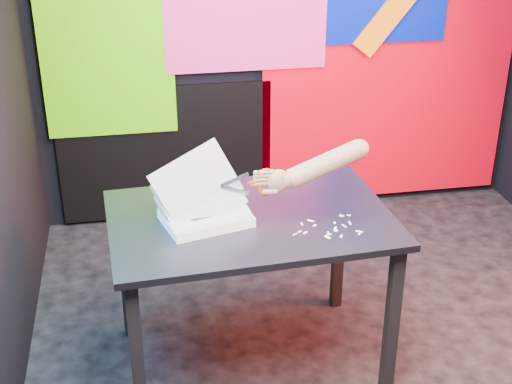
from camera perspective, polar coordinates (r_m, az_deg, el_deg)
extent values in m
cube|color=#2B2B2E|center=(3.50, 7.59, -12.14)|extent=(3.00, 3.00, 0.01)
cube|color=#C80011|center=(4.56, 10.56, 8.97)|extent=(1.60, 0.02, 1.60)
cube|color=#F12C8B|center=(4.19, -0.80, 14.98)|extent=(0.95, 0.02, 0.80)
cube|color=#50D200|center=(4.19, -11.84, 10.95)|extent=(0.75, 0.02, 1.00)
cube|color=black|center=(4.41, -7.20, 3.13)|extent=(1.30, 0.02, 0.85)
cube|color=black|center=(2.86, -9.48, -13.08)|extent=(0.05, 0.05, 0.72)
cube|color=black|center=(3.40, -10.46, -6.17)|extent=(0.05, 0.05, 0.72)
cube|color=black|center=(3.07, 10.82, -10.12)|extent=(0.05, 0.05, 0.72)
cube|color=black|center=(3.58, 6.62, -4.13)|extent=(0.05, 0.05, 0.72)
cube|color=black|center=(2.98, -0.45, -2.20)|extent=(1.22, 0.85, 0.03)
cube|color=silver|center=(2.93, -4.03, -2.08)|extent=(0.39, 0.32, 0.04)
cube|color=white|center=(2.92, -4.04, -1.71)|extent=(0.39, 0.32, 0.00)
cube|color=white|center=(2.92, -4.04, -1.63)|extent=(0.38, 0.31, 0.10)
cube|color=white|center=(2.92, -4.29, -1.10)|extent=(0.39, 0.29, 0.18)
cube|color=white|center=(2.91, -4.55, -0.16)|extent=(0.40, 0.26, 0.25)
cube|color=white|center=(2.90, -4.81, 0.76)|extent=(0.40, 0.22, 0.30)
cylinder|color=#303034|center=(2.78, -6.11, -3.27)|extent=(0.01, 0.01, 0.00)
cylinder|color=#303034|center=(2.79, -5.58, -3.16)|extent=(0.01, 0.01, 0.00)
cylinder|color=#303034|center=(2.80, -5.05, -3.04)|extent=(0.01, 0.01, 0.00)
cylinder|color=#303034|center=(2.80, -4.52, -2.93)|extent=(0.01, 0.01, 0.00)
cylinder|color=#303034|center=(2.81, -4.00, -2.82)|extent=(0.01, 0.01, 0.00)
cylinder|color=#303034|center=(2.82, -3.48, -2.71)|extent=(0.01, 0.01, 0.00)
cylinder|color=#303034|center=(2.83, -2.96, -2.60)|extent=(0.01, 0.01, 0.00)
cylinder|color=#303034|center=(2.84, -2.45, -2.49)|extent=(0.01, 0.01, 0.00)
cylinder|color=#303034|center=(2.85, -1.94, -2.38)|extent=(0.01, 0.01, 0.00)
cylinder|color=#303034|center=(2.86, -1.43, -2.28)|extent=(0.01, 0.01, 0.00)
cylinder|color=#303034|center=(2.87, -0.93, -2.17)|extent=(0.01, 0.01, 0.00)
cylinder|color=#303034|center=(2.88, -0.43, -2.06)|extent=(0.01, 0.01, 0.00)
cylinder|color=#303034|center=(2.97, -7.54, -1.34)|extent=(0.01, 0.01, 0.00)
cylinder|color=#303034|center=(2.98, -7.04, -1.24)|extent=(0.01, 0.01, 0.00)
cylinder|color=#303034|center=(2.99, -6.54, -1.14)|extent=(0.01, 0.01, 0.00)
cylinder|color=#303034|center=(2.99, -6.04, -1.04)|extent=(0.01, 0.01, 0.00)
cylinder|color=#303034|center=(3.00, -5.55, -0.95)|extent=(0.01, 0.01, 0.00)
cylinder|color=#303034|center=(3.01, -5.06, -0.85)|extent=(0.01, 0.01, 0.00)
cylinder|color=#303034|center=(3.02, -4.57, -0.75)|extent=(0.01, 0.01, 0.00)
cylinder|color=#303034|center=(3.02, -4.08, -0.65)|extent=(0.01, 0.01, 0.00)
cylinder|color=#303034|center=(3.03, -3.60, -0.56)|extent=(0.01, 0.01, 0.00)
cylinder|color=#303034|center=(3.04, -3.12, -0.46)|extent=(0.01, 0.01, 0.00)
cylinder|color=#303034|center=(3.05, -2.64, -0.37)|extent=(0.01, 0.01, 0.00)
cylinder|color=#303034|center=(3.06, -2.17, -0.27)|extent=(0.01, 0.01, 0.00)
cube|color=black|center=(2.93, -5.81, -1.63)|extent=(0.06, 0.03, 0.00)
cube|color=black|center=(2.95, -3.91, -1.41)|extent=(0.05, 0.02, 0.00)
cube|color=black|center=(2.88, -4.45, -2.12)|extent=(0.08, 0.03, 0.00)
cube|color=silver|center=(2.91, -1.71, 0.98)|extent=(0.12, 0.00, 0.06)
cube|color=silver|center=(2.93, -1.70, 0.19)|extent=(0.12, 0.00, 0.06)
cylinder|color=silver|center=(2.93, -0.59, 0.67)|extent=(0.01, 0.01, 0.01)
cube|color=#CF3805|center=(2.94, -0.18, 0.54)|extent=(0.05, 0.01, 0.02)
cube|color=#CF3805|center=(2.93, -0.18, 0.86)|extent=(0.05, 0.01, 0.02)
torus|color=#CF3805|center=(2.93, 0.79, 1.33)|extent=(0.07, 0.01, 0.07)
torus|color=#CF3805|center=(2.95, 0.78, 0.23)|extent=(0.07, 0.01, 0.07)
ellipsoid|color=#A07B58|center=(2.95, 1.79, 0.86)|extent=(0.10, 0.06, 0.11)
cylinder|color=#A07B58|center=(2.94, 0.79, 0.70)|extent=(0.08, 0.02, 0.02)
cylinder|color=#A07B58|center=(2.94, 0.79, 1.04)|extent=(0.07, 0.02, 0.02)
cylinder|color=#A07B58|center=(2.93, 0.79, 1.34)|extent=(0.07, 0.02, 0.02)
cylinder|color=#A07B58|center=(2.92, 0.79, 1.60)|extent=(0.06, 0.02, 0.02)
cylinder|color=#A07B58|center=(2.95, 1.13, 0.03)|extent=(0.07, 0.04, 0.03)
cylinder|color=#A07B58|center=(2.96, 2.75, 1.00)|extent=(0.06, 0.07, 0.07)
cylinder|color=#A07B58|center=(2.97, 5.53, 2.23)|extent=(0.33, 0.09, 0.20)
sphere|color=#A07B58|center=(2.99, 8.29, 3.44)|extent=(0.08, 0.08, 0.08)
cube|color=white|center=(3.01, 7.43, -1.86)|extent=(0.02, 0.01, 0.00)
cube|color=white|center=(2.89, 8.27, -3.15)|extent=(0.03, 0.02, 0.00)
cube|color=white|center=(2.85, 6.83, -3.53)|extent=(0.02, 0.02, 0.00)
cube|color=white|center=(2.90, 6.36, -2.92)|extent=(0.02, 0.03, 0.00)
cube|color=white|center=(2.91, 4.71, -2.68)|extent=(0.02, 0.02, 0.00)
cube|color=white|center=(2.92, 7.06, -2.71)|extent=(0.02, 0.03, 0.00)
cube|color=white|center=(2.84, 3.11, -3.40)|extent=(0.02, 0.01, 0.00)
cube|color=white|center=(2.94, 6.31, -2.46)|extent=(0.01, 0.02, 0.00)
cube|color=white|center=(2.88, 6.42, -3.09)|extent=(0.02, 0.02, 0.00)
cube|color=white|center=(2.86, 3.96, -3.27)|extent=(0.02, 0.02, 0.00)
cube|color=white|center=(2.86, 5.80, -3.26)|extent=(0.01, 0.02, 0.00)
cube|color=white|center=(2.92, 3.68, -2.56)|extent=(0.01, 0.02, 0.00)
cube|color=white|center=(2.87, 8.27, -3.32)|extent=(0.02, 0.02, 0.00)
cube|color=white|center=(3.00, 6.89, -1.87)|extent=(0.02, 0.02, 0.00)
cube|color=white|center=(2.95, 7.52, -2.48)|extent=(0.01, 0.03, 0.00)
cube|color=white|center=(2.83, 5.74, -3.63)|extent=(0.02, 0.03, 0.00)
cube|color=white|center=(2.95, 4.40, -2.31)|extent=(0.03, 0.03, 0.00)
cube|color=white|center=(2.86, 3.49, -3.18)|extent=(0.02, 0.02, 0.00)
cube|color=white|center=(3.00, 6.83, -1.92)|extent=(0.02, 0.02, 0.00)
cube|color=white|center=(2.85, 5.84, -3.42)|extent=(0.03, 0.01, 0.00)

